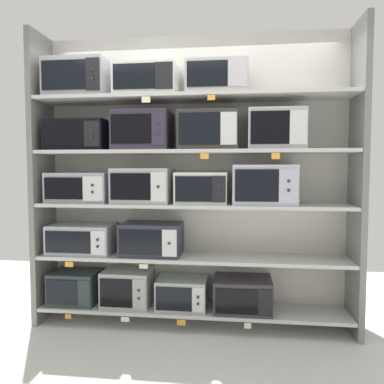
% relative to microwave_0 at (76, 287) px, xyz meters
% --- Properties ---
extents(back_panel, '(2.91, 0.04, 2.61)m').
position_rel_microwave_0_xyz_m(back_panel, '(1.08, 0.23, 1.00)').
color(back_panel, beige).
rests_on(back_panel, ground).
extents(upright_left, '(0.05, 0.41, 2.61)m').
position_rel_microwave_0_xyz_m(upright_left, '(-0.30, 0.00, 1.00)').
color(upright_left, slate).
rests_on(upright_left, ground).
extents(upright_right, '(0.05, 0.41, 2.61)m').
position_rel_microwave_0_xyz_m(upright_right, '(2.47, 0.00, 1.00)').
color(upright_right, slate).
rests_on(upright_right, ground).
extents(shelf_0, '(2.71, 0.41, 0.03)m').
position_rel_microwave_0_xyz_m(shelf_0, '(1.08, 0.00, -0.16)').
color(shelf_0, beige).
rests_on(shelf_0, ground).
extents(microwave_0, '(0.43, 0.35, 0.29)m').
position_rel_microwave_0_xyz_m(microwave_0, '(0.00, 0.00, 0.00)').
color(microwave_0, '#263434').
rests_on(microwave_0, shelf_0).
extents(microwave_1, '(0.43, 0.35, 0.32)m').
position_rel_microwave_0_xyz_m(microwave_1, '(0.49, -0.00, 0.01)').
color(microwave_1, '#A2A4A1').
rests_on(microwave_1, shelf_0).
extents(microwave_2, '(0.44, 0.36, 0.26)m').
position_rel_microwave_0_xyz_m(microwave_2, '(1.00, -0.00, -0.01)').
color(microwave_2, '#9DA7A3').
rests_on(microwave_2, shelf_0).
extents(microwave_3, '(0.49, 0.40, 0.28)m').
position_rel_microwave_0_xyz_m(microwave_3, '(1.53, 0.00, -0.01)').
color(microwave_3, '#342E34').
rests_on(microwave_3, shelf_0).
extents(price_tag_0, '(0.05, 0.00, 0.04)m').
position_rel_microwave_0_xyz_m(price_tag_0, '(0.02, -0.20, -0.20)').
color(price_tag_0, orange).
extents(price_tag_1, '(0.07, 0.00, 0.04)m').
position_rel_microwave_0_xyz_m(price_tag_1, '(0.53, -0.20, -0.20)').
color(price_tag_1, white).
extents(price_tag_2, '(0.07, 0.00, 0.05)m').
position_rel_microwave_0_xyz_m(price_tag_2, '(1.02, -0.20, -0.20)').
color(price_tag_2, orange).
extents(price_tag_3, '(0.06, 0.00, 0.05)m').
position_rel_microwave_0_xyz_m(price_tag_3, '(1.57, -0.20, -0.20)').
color(price_tag_3, beige).
extents(shelf_1, '(2.71, 0.41, 0.03)m').
position_rel_microwave_0_xyz_m(shelf_1, '(1.08, 0.00, 0.31)').
color(shelf_1, beige).
extents(microwave_4, '(0.58, 0.37, 0.26)m').
position_rel_microwave_0_xyz_m(microwave_4, '(0.08, 0.00, 0.45)').
color(microwave_4, '#9FA5A9').
rests_on(microwave_4, shelf_1).
extents(microwave_5, '(0.53, 0.36, 0.29)m').
position_rel_microwave_0_xyz_m(microwave_5, '(0.72, 0.00, 0.46)').
color(microwave_5, '#2B2A38').
rests_on(microwave_5, shelf_1).
extents(price_tag_4, '(0.07, 0.00, 0.04)m').
position_rel_microwave_0_xyz_m(price_tag_4, '(0.04, -0.20, 0.26)').
color(price_tag_4, orange).
extents(price_tag_5, '(0.08, 0.00, 0.04)m').
position_rel_microwave_0_xyz_m(price_tag_5, '(0.70, -0.20, 0.27)').
color(price_tag_5, beige).
extents(shelf_2, '(2.71, 0.41, 0.03)m').
position_rel_microwave_0_xyz_m(shelf_2, '(1.08, 0.00, 0.77)').
color(shelf_2, beige).
extents(microwave_6, '(0.56, 0.35, 0.27)m').
position_rel_microwave_0_xyz_m(microwave_6, '(0.07, 0.00, 0.92)').
color(microwave_6, '#9C9DAB').
rests_on(microwave_6, shelf_2).
extents(microwave_7, '(0.51, 0.39, 0.31)m').
position_rel_microwave_0_xyz_m(microwave_7, '(0.65, 0.00, 0.94)').
color(microwave_7, '#A1A0A8').
rests_on(microwave_7, shelf_2).
extents(microwave_8, '(0.45, 0.34, 0.27)m').
position_rel_microwave_0_xyz_m(microwave_8, '(1.17, -0.00, 0.92)').
color(microwave_8, silver).
rests_on(microwave_8, shelf_2).
extents(microwave_9, '(0.53, 0.39, 0.34)m').
position_rel_microwave_0_xyz_m(microwave_9, '(1.70, -0.00, 0.95)').
color(microwave_9, '#B0B0C0').
rests_on(microwave_9, shelf_2).
extents(shelf_3, '(2.71, 0.41, 0.03)m').
position_rel_microwave_0_xyz_m(shelf_3, '(1.08, 0.00, 1.24)').
color(shelf_3, beige).
extents(microwave_10, '(0.54, 0.36, 0.27)m').
position_rel_microwave_0_xyz_m(microwave_10, '(0.06, 0.00, 1.39)').
color(microwave_10, black).
rests_on(microwave_10, shelf_3).
extents(microwave_11, '(0.49, 0.42, 0.34)m').
position_rel_microwave_0_xyz_m(microwave_11, '(0.65, 0.00, 1.42)').
color(microwave_11, '#2D2638').
rests_on(microwave_11, shelf_3).
extents(microwave_12, '(0.50, 0.40, 0.33)m').
position_rel_microwave_0_xyz_m(microwave_12, '(1.23, -0.00, 1.41)').
color(microwave_12, '#33302D').
rests_on(microwave_12, shelf_3).
extents(microwave_13, '(0.47, 0.38, 0.33)m').
position_rel_microwave_0_xyz_m(microwave_13, '(1.79, -0.00, 1.42)').
color(microwave_13, '#A1A6AB').
rests_on(microwave_13, shelf_3).
extents(price_tag_6, '(0.07, 0.00, 0.05)m').
position_rel_microwave_0_xyz_m(price_tag_6, '(1.21, -0.20, 1.19)').
color(price_tag_6, orange).
extents(price_tag_7, '(0.07, 0.00, 0.05)m').
position_rel_microwave_0_xyz_m(price_tag_7, '(1.78, -0.20, 1.19)').
color(price_tag_7, orange).
extents(shelf_4, '(2.71, 0.41, 0.03)m').
position_rel_microwave_0_xyz_m(shelf_4, '(1.08, 0.00, 1.70)').
color(shelf_4, beige).
extents(microwave_14, '(0.55, 0.35, 0.34)m').
position_rel_microwave_0_xyz_m(microwave_14, '(0.06, 0.00, 1.88)').
color(microwave_14, '#9F9DA3').
rests_on(microwave_14, shelf_4).
extents(microwave_15, '(0.53, 0.37, 0.27)m').
position_rel_microwave_0_xyz_m(microwave_15, '(0.69, 0.00, 1.85)').
color(microwave_15, silver).
rests_on(microwave_15, shelf_4).
extents(microwave_16, '(0.51, 0.42, 0.27)m').
position_rel_microwave_0_xyz_m(microwave_16, '(1.30, 0.00, 1.85)').
color(microwave_16, '#B9B0B6').
rests_on(microwave_16, shelf_4).
extents(price_tag_8, '(0.07, 0.00, 0.05)m').
position_rel_microwave_0_xyz_m(price_tag_8, '(0.73, -0.20, 1.66)').
color(price_tag_8, beige).
extents(price_tag_9, '(0.06, 0.00, 0.04)m').
position_rel_microwave_0_xyz_m(price_tag_9, '(1.26, -0.20, 1.66)').
color(price_tag_9, orange).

